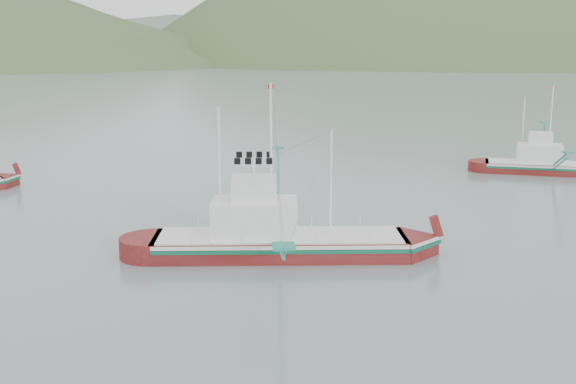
{
  "coord_description": "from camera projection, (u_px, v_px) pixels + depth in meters",
  "views": [
    {
      "loc": [
        -4.29,
        -40.92,
        13.07
      ],
      "look_at": [
        0.0,
        6.0,
        3.2
      ],
      "focal_mm": 45.0,
      "sensor_mm": 36.0,
      "label": 1
    }
  ],
  "objects": [
    {
      "name": "ridge_distant",
      "position": [
        263.0,
        57.0,
        591.45
      ],
      "size": [
        960.0,
        400.0,
        240.0
      ],
      "primitive_type": "ellipsoid",
      "color": "slate",
      "rests_on": "ground"
    },
    {
      "name": "main_boat",
      "position": [
        276.0,
        230.0,
        44.51
      ],
      "size": [
        15.9,
        28.34,
        11.48
      ],
      "rotation": [
        0.0,
        0.0,
        -0.07
      ],
      "color": "#5D0F0E",
      "rests_on": "ground"
    },
    {
      "name": "ground",
      "position": [
        297.0,
        265.0,
        42.95
      ],
      "size": [
        1200.0,
        1200.0,
        0.0
      ],
      "primitive_type": "plane",
      "color": "slate",
      "rests_on": "ground"
    },
    {
      "name": "bg_boat_right",
      "position": [
        552.0,
        155.0,
        72.26
      ],
      "size": [
        13.37,
        22.7,
        9.51
      ],
      "rotation": [
        0.0,
        0.0,
        -0.35
      ],
      "color": "#5D0F0E",
      "rests_on": "ground"
    }
  ]
}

